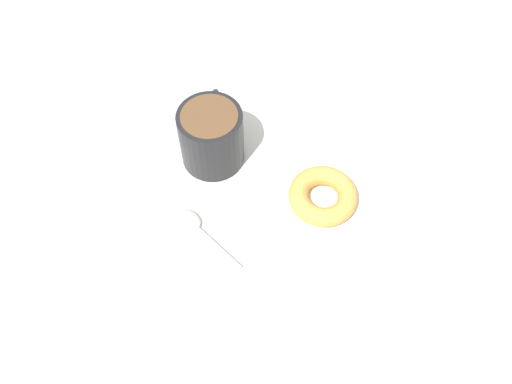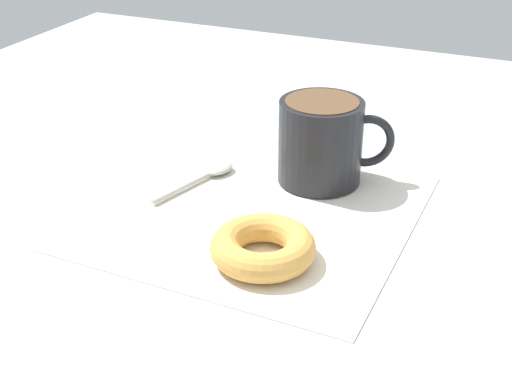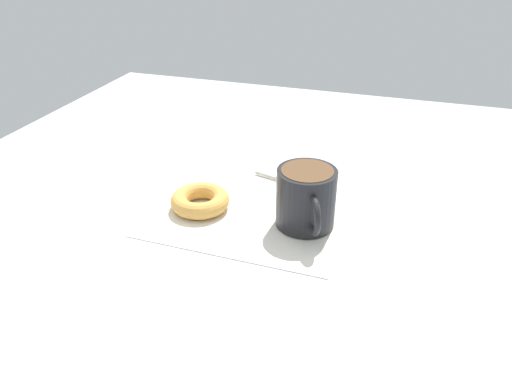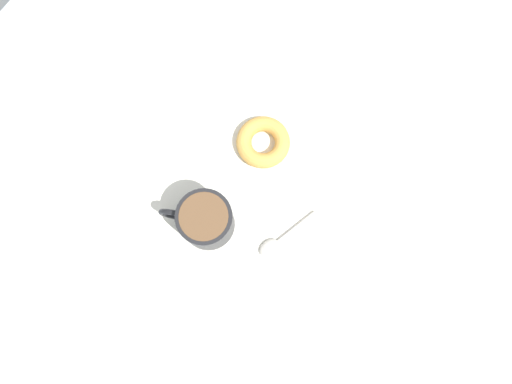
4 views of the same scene
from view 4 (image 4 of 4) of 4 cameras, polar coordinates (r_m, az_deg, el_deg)
The scene contains 5 objects.
ground_plane at distance 85.74cm, azimuth 0.37°, elevation -1.60°, with size 120.00×120.00×2.00cm, color #B2BCC6.
napkin at distance 84.93cm, azimuth 0.00°, elevation -0.29°, with size 29.82×29.82×0.30cm, color white.
coffee_cup at distance 79.80cm, azimuth -5.85°, elevation -3.23°, with size 8.77×11.63×8.93cm.
donut at distance 85.68cm, azimuth 0.83°, elevation 5.71°, with size 9.27×9.27×2.64cm, color gold.
spoon at distance 83.25cm, azimuth 2.31°, elevation -5.75°, with size 11.75×4.72×0.90cm.
Camera 4 is at (12.29, 8.07, 83.47)cm, focal length 35.00 mm.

